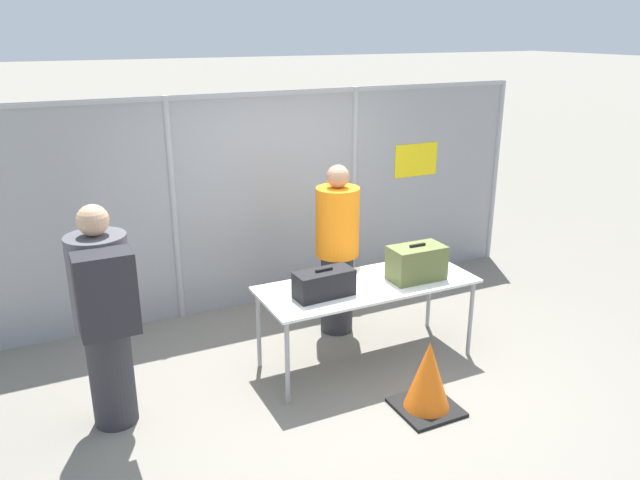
# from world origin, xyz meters

# --- Properties ---
(ground_plane) EXTENTS (120.00, 120.00, 0.00)m
(ground_plane) POSITION_xyz_m (0.00, 0.00, 0.00)
(ground_plane) COLOR slate
(fence_section) EXTENTS (6.42, 0.07, 2.36)m
(fence_section) POSITION_xyz_m (0.02, 1.83, 1.23)
(fence_section) COLOR #9EA0A5
(fence_section) RESTS_ON ground_plane
(inspection_table) EXTENTS (2.00, 0.79, 0.79)m
(inspection_table) POSITION_xyz_m (0.27, 0.12, 0.73)
(inspection_table) COLOR silver
(inspection_table) RESTS_ON ground_plane
(suitcase_black) EXTENTS (0.53, 0.25, 0.26)m
(suitcase_black) POSITION_xyz_m (-0.21, 0.04, 0.91)
(suitcase_black) COLOR black
(suitcase_black) RESTS_ON inspection_table
(suitcase_olive) EXTENTS (0.51, 0.29, 0.34)m
(suitcase_olive) POSITION_xyz_m (0.73, 0.02, 0.95)
(suitcase_olive) COLOR #566033
(suitcase_olive) RESTS_ON inspection_table
(traveler_hooded) EXTENTS (0.45, 0.69, 1.80)m
(traveler_hooded) POSITION_xyz_m (-2.00, 0.10, 0.99)
(traveler_hooded) COLOR #2D2D33
(traveler_hooded) RESTS_ON ground_plane
(security_worker_near) EXTENTS (0.43, 0.43, 1.75)m
(security_worker_near) POSITION_xyz_m (0.32, 0.81, 0.90)
(security_worker_near) COLOR #2D2D33
(security_worker_near) RESTS_ON ground_plane
(utility_trailer) EXTENTS (4.27, 2.08, 0.68)m
(utility_trailer) POSITION_xyz_m (1.81, 3.61, 0.40)
(utility_trailer) COLOR white
(utility_trailer) RESTS_ON ground_plane
(traffic_cone) EXTENTS (0.50, 0.50, 0.62)m
(traffic_cone) POSITION_xyz_m (0.32, -0.79, 0.29)
(traffic_cone) COLOR black
(traffic_cone) RESTS_ON ground_plane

